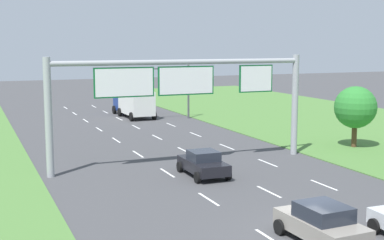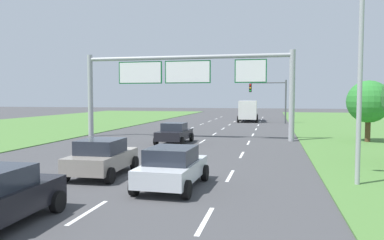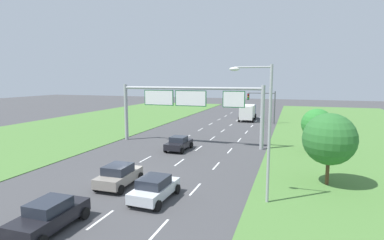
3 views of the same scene
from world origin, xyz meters
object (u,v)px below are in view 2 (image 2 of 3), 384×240
at_px(sign_gantry, 185,78).
at_px(traffic_light_mast, 270,93).
at_px(street_lamp, 350,52).
at_px(roadside_tree_mid, 368,102).
at_px(box_truck, 248,110).
at_px(car_mid_lane, 174,133).
at_px(car_near_red, 102,157).
at_px(car_lead_silver, 172,167).

relative_size(sign_gantry, traffic_light_mast, 3.08).
bearing_deg(street_lamp, roadside_tree_mid, 74.50).
height_order(sign_gantry, street_lamp, street_lamp).
height_order(sign_gantry, traffic_light_mast, sign_gantry).
bearing_deg(box_truck, street_lamp, -82.40).
bearing_deg(car_mid_lane, box_truck, 83.33).
xyz_separation_m(car_near_red, roadside_tree_mid, (14.09, 15.12, 2.24)).
relative_size(car_mid_lane, traffic_light_mast, 0.71).
height_order(car_mid_lane, sign_gantry, sign_gantry).
xyz_separation_m(car_mid_lane, box_truck, (3.62, 26.40, 0.84)).
distance_m(street_lamp, roadside_tree_mid, 15.48).
bearing_deg(street_lamp, box_truck, 99.42).
relative_size(box_truck, roadside_tree_mid, 1.63).
distance_m(car_lead_silver, car_mid_lane, 13.51).
xyz_separation_m(street_lamp, roadside_tree_mid, (4.10, 14.79, -2.04)).
xyz_separation_m(car_near_red, car_mid_lane, (0.12, 11.60, -0.05)).
relative_size(car_lead_silver, roadside_tree_mid, 0.87).
distance_m(car_lead_silver, roadside_tree_mid, 19.79).
height_order(car_lead_silver, street_lamp, street_lamp).
bearing_deg(roadside_tree_mid, sign_gantry, -178.87).
bearing_deg(sign_gantry, street_lamp, -55.85).
height_order(car_mid_lane, traffic_light_mast, traffic_light_mast).
height_order(box_truck, traffic_light_mast, traffic_light_mast).
height_order(car_near_red, car_mid_lane, car_near_red).
height_order(car_near_red, traffic_light_mast, traffic_light_mast).
height_order(car_lead_silver, car_mid_lane, car_lead_silver).
relative_size(car_mid_lane, street_lamp, 0.47).
bearing_deg(roadside_tree_mid, car_lead_silver, -122.43).
xyz_separation_m(box_truck, street_lamp, (6.25, -37.66, 3.48)).
bearing_deg(sign_gantry, box_truck, 81.17).
xyz_separation_m(sign_gantry, traffic_light_mast, (6.63, 19.80, -1.09)).
relative_size(traffic_light_mast, roadside_tree_mid, 1.21).
height_order(car_near_red, sign_gantry, sign_gantry).
bearing_deg(car_lead_silver, car_mid_lane, 106.48).
xyz_separation_m(traffic_light_mast, street_lamp, (3.22, -34.31, 1.21)).
height_order(box_truck, street_lamp, street_lamp).
distance_m(car_lead_silver, traffic_light_mast, 36.39).
distance_m(car_mid_lane, box_truck, 26.66).
height_order(car_mid_lane, roadside_tree_mid, roadside_tree_mid).
bearing_deg(car_mid_lane, car_near_red, -89.45).
bearing_deg(box_truck, car_near_red, -97.43).
distance_m(car_near_red, car_lead_silver, 3.84).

